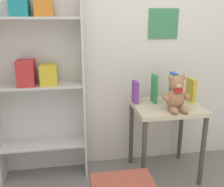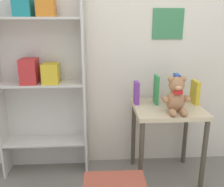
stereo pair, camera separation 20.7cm
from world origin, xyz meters
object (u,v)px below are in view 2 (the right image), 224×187
at_px(display_table, 167,120).
at_px(book_standing_green, 156,90).
at_px(teddy_bear, 176,96).
at_px(book_standing_yellow, 195,92).
at_px(book_standing_purple, 136,93).
at_px(book_standing_blue, 176,89).
at_px(bookshelf_side, 41,73).

height_order(display_table, book_standing_green, book_standing_green).
distance_m(teddy_bear, book_standing_yellow, 0.31).
bearing_deg(book_standing_purple, book_standing_yellow, -3.34).
relative_size(display_table, book_standing_yellow, 3.29).
distance_m(book_standing_purple, book_standing_blue, 0.34).
bearing_deg(book_standing_blue, bookshelf_side, 176.95).
relative_size(display_table, book_standing_purple, 3.42).
bearing_deg(display_table, book_standing_blue, 44.93).
relative_size(book_standing_green, book_standing_blue, 0.95).
xyz_separation_m(display_table, book_standing_blue, (0.08, 0.08, 0.24)).
xyz_separation_m(bookshelf_side, book_standing_green, (0.98, -0.09, -0.14)).
height_order(bookshelf_side, teddy_bear, bookshelf_side).
bearing_deg(bookshelf_side, book_standing_blue, -5.49).
bearing_deg(book_standing_yellow, book_standing_purple, 175.79).
height_order(book_standing_green, book_standing_yellow, book_standing_green).
xyz_separation_m(bookshelf_side, book_standing_blue, (1.15, -0.11, -0.13)).
xyz_separation_m(book_standing_purple, book_standing_blue, (0.34, -0.02, 0.03)).
xyz_separation_m(book_standing_green, book_standing_blue, (0.17, -0.02, 0.01)).
relative_size(teddy_bear, book_standing_blue, 1.11).
relative_size(book_standing_purple, book_standing_green, 0.78).
xyz_separation_m(display_table, teddy_bear, (0.02, -0.12, 0.25)).
height_order(display_table, book_standing_purple, book_standing_purple).
bearing_deg(book_standing_yellow, book_standing_blue, 178.18).
bearing_deg(book_standing_yellow, book_standing_green, 175.64).
distance_m(book_standing_blue, book_standing_yellow, 0.17).
relative_size(bookshelf_side, teddy_bear, 5.79).
xyz_separation_m(book_standing_purple, book_standing_yellow, (0.51, -0.02, 0.00)).
distance_m(book_standing_green, book_standing_yellow, 0.34).
bearing_deg(teddy_bear, bookshelf_side, 163.72).
bearing_deg(book_standing_purple, book_standing_green, -3.04).
distance_m(display_table, book_standing_purple, 0.35).
bearing_deg(bookshelf_side, teddy_bear, -16.28).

